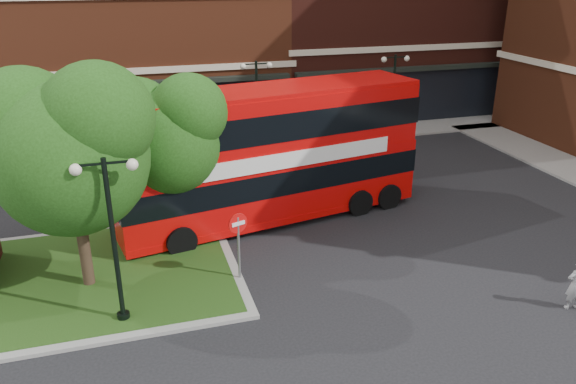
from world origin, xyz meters
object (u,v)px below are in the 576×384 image
object	(u,v)px
woman	(576,285)
car_white	(286,137)
bus	(270,146)
car_silver	(125,144)

from	to	relation	value
woman	car_white	bearing A→B (deg)	-68.10
woman	car_white	world-z (taller)	woman
bus	car_silver	bearing A→B (deg)	108.59
bus	car_white	size ratio (longest dim) A/B	2.79
bus	car_silver	world-z (taller)	bus
car_silver	bus	bearing A→B (deg)	-148.23
woman	bus	bearing A→B (deg)	-42.40
bus	car_silver	size ratio (longest dim) A/B	2.76
car_silver	car_white	size ratio (longest dim) A/B	1.01
woman	car_silver	xyz separation A→B (m)	(-12.38, 18.58, -0.03)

